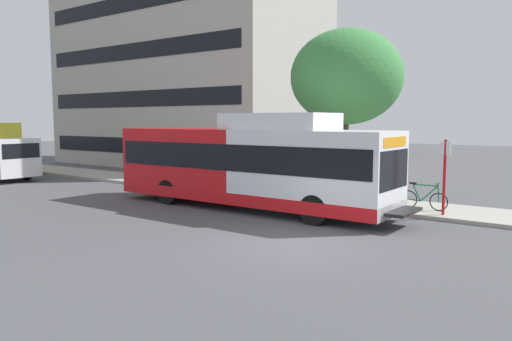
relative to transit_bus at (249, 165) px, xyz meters
name	(u,v)px	position (x,y,z in m)	size (l,w,h in m)	color
ground_plane	(111,212)	(-3.61, 3.71, -1.70)	(120.00, 120.00, 0.00)	#4C4C51
sidewalk_curb	(264,193)	(3.39, 1.71, -1.63)	(3.00, 56.00, 0.14)	#A8A399
transit_bus	(249,165)	(0.00, 0.00, 0.00)	(2.58, 12.25, 3.65)	white
bus_stop_sign_pole	(445,171)	(2.40, -6.60, -0.05)	(0.10, 0.36, 2.60)	red
bicycle_parked	(423,198)	(3.03, -5.71, -1.14)	(0.52, 1.76, 1.02)	black
street_tree_near_stop	(346,77)	(4.28, -1.92, 3.50)	(4.72, 4.72, 7.08)	#4C3823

